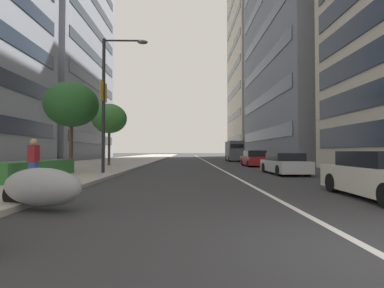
# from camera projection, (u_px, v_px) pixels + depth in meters

# --- Properties ---
(sidewalk_right_plaza) EXTENTS (160.00, 10.22, 0.15)m
(sidewalk_right_plaza) POSITION_uv_depth(u_px,v_px,m) (110.00, 162.00, 33.42)
(sidewalk_right_plaza) COLOR #A39E93
(sidewalk_right_plaza) RESTS_ON ground
(lane_centre_stripe) EXTENTS (110.00, 0.16, 0.01)m
(lane_centre_stripe) POSITION_uv_depth(u_px,v_px,m) (206.00, 161.00, 38.62)
(lane_centre_stripe) COLOR silver
(lane_centre_stripe) RESTS_ON ground
(motorcycle_far_end_row) EXTENTS (1.43, 2.26, 0.98)m
(motorcycle_far_end_row) POSITION_uv_depth(u_px,v_px,m) (41.00, 187.00, 6.60)
(motorcycle_far_end_row) COLOR gray
(motorcycle_far_end_row) RESTS_ON ground
(car_mid_block_traffic) EXTENTS (4.35, 1.93, 1.37)m
(car_mid_block_traffic) POSITION_uv_depth(u_px,v_px,m) (383.00, 176.00, 8.18)
(car_mid_block_traffic) COLOR beige
(car_mid_block_traffic) RESTS_ON ground
(car_far_down_avenue) EXTENTS (4.22, 1.85, 1.25)m
(car_far_down_avenue) POSITION_uv_depth(u_px,v_px,m) (284.00, 164.00, 17.02)
(car_far_down_avenue) COLOR #B7B7BC
(car_far_down_avenue) RESTS_ON ground
(car_approaching_light) EXTENTS (4.27, 1.85, 1.42)m
(car_approaching_light) POSITION_uv_depth(u_px,v_px,m) (254.00, 159.00, 25.92)
(car_approaching_light) COLOR maroon
(car_approaching_light) RESTS_ON ground
(delivery_van_ahead) EXTENTS (5.27, 2.15, 2.69)m
(delivery_van_ahead) POSITION_uv_depth(u_px,v_px,m) (234.00, 151.00, 38.59)
(delivery_van_ahead) COLOR #4C5156
(delivery_van_ahead) RESTS_ON ground
(street_lamp_with_banners) EXTENTS (1.26, 2.61, 7.69)m
(street_lamp_with_banners) POSITION_uv_depth(u_px,v_px,m) (110.00, 91.00, 16.44)
(street_lamp_with_banners) COLOR #232326
(street_lamp_with_banners) RESTS_ON sidewalk_right_plaza
(clipped_hedge_bed) EXTENTS (6.06, 1.10, 0.77)m
(clipped_hedge_bed) POSITION_uv_depth(u_px,v_px,m) (37.00, 169.00, 13.27)
(clipped_hedge_bed) COLOR #337033
(clipped_hedge_bed) RESTS_ON sidewalk_right_plaza
(street_tree_by_lamp_post) EXTENTS (3.22, 3.22, 5.45)m
(street_tree_by_lamp_post) POSITION_uv_depth(u_px,v_px,m) (72.00, 105.00, 17.59)
(street_tree_by_lamp_post) COLOR #473323
(street_tree_by_lamp_post) RESTS_ON sidewalk_right_plaza
(street_tree_far_plaza) EXTENTS (3.05, 3.05, 5.40)m
(street_tree_far_plaza) POSITION_uv_depth(u_px,v_px,m) (109.00, 119.00, 25.34)
(street_tree_far_plaza) COLOR #473323
(street_tree_far_plaza) RESTS_ON sidewalk_right_plaza
(pedestrian_on_plaza) EXTENTS (0.41, 0.27, 1.67)m
(pedestrian_on_plaza) POSITION_uv_depth(u_px,v_px,m) (33.00, 161.00, 10.47)
(pedestrian_on_plaza) COLOR #33478C
(pedestrian_on_plaza) RESTS_ON sidewalk_right_plaza
(office_tower_near_left) EXTENTS (26.34, 15.35, 46.49)m
(office_tower_near_left) POSITION_uv_depth(u_px,v_px,m) (314.00, 1.00, 41.89)
(office_tower_near_left) COLOR slate
(office_tower_near_left) RESTS_ON ground
(office_tower_mid_left) EXTENTS (20.67, 19.14, 50.80)m
(office_tower_mid_left) POSITION_uv_depth(u_px,v_px,m) (273.00, 49.00, 67.64)
(office_tower_mid_left) COLOR beige
(office_tower_mid_left) RESTS_ON ground
(office_tower_behind_plaza) EXTENTS (23.23, 20.31, 41.75)m
(office_tower_behind_plaza) POSITION_uv_depth(u_px,v_px,m) (34.00, 32.00, 46.93)
(office_tower_behind_plaza) COLOR gray
(office_tower_behind_plaza) RESTS_ON ground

